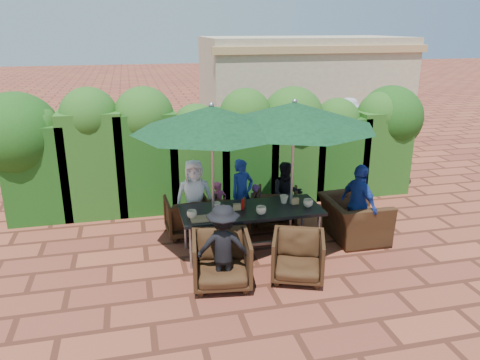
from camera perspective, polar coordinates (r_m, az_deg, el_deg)
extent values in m
plane|color=brown|center=(7.79, 1.15, -8.56)|extent=(80.00, 80.00, 0.00)
cube|color=black|center=(7.46, 1.37, -3.71)|extent=(2.24, 0.90, 0.05)
cube|color=gray|center=(7.71, 1.34, -7.88)|extent=(2.04, 0.05, 0.05)
cylinder|color=gray|center=(7.13, -5.97, -8.22)|extent=(0.05, 0.05, 0.70)
cylinder|color=gray|center=(7.75, -6.66, -5.96)|extent=(0.05, 0.05, 0.70)
cylinder|color=gray|center=(7.61, 9.52, -6.57)|extent=(0.05, 0.05, 0.70)
cylinder|color=gray|center=(8.21, 7.66, -4.59)|extent=(0.05, 0.05, 0.70)
cylinder|color=gray|center=(7.67, -3.17, -8.92)|extent=(0.44, 0.44, 0.03)
cylinder|color=gray|center=(7.21, -3.33, -0.51)|extent=(0.04, 0.04, 2.40)
cone|color=black|center=(6.94, -3.49, 7.48)|extent=(2.40, 2.40, 0.38)
sphere|color=gray|center=(6.91, -3.52, 9.11)|extent=(0.08, 0.08, 0.08)
cylinder|color=gray|center=(8.01, 6.05, -7.76)|extent=(0.44, 0.44, 0.03)
cylinder|color=gray|center=(7.56, 6.35, 0.33)|extent=(0.04, 0.04, 2.40)
cone|color=black|center=(7.31, 6.63, 7.95)|extent=(2.59, 2.59, 0.38)
sphere|color=gray|center=(7.28, 6.68, 9.49)|extent=(0.08, 0.08, 0.08)
imported|color=black|center=(8.29, -6.51, -4.12)|extent=(0.76, 0.72, 0.75)
imported|color=black|center=(8.35, -0.77, -3.79)|extent=(0.94, 0.92, 0.76)
imported|color=black|center=(8.66, 4.57, -3.05)|extent=(0.91, 0.88, 0.75)
imported|color=black|center=(6.67, -2.28, -9.48)|extent=(0.89, 0.85, 0.83)
imported|color=black|center=(6.88, 7.10, -9.02)|extent=(0.93, 0.90, 0.76)
imported|color=black|center=(8.26, 13.77, -3.83)|extent=(0.73, 1.11, 0.96)
imported|color=white|center=(8.21, -5.59, -2.08)|extent=(0.69, 0.44, 1.35)
imported|color=#1B3895|center=(8.42, 0.25, -1.70)|extent=(0.56, 0.52, 1.27)
imported|color=black|center=(8.53, 5.68, -1.77)|extent=(0.63, 0.45, 1.21)
imported|color=black|center=(6.51, -2.04, -8.18)|extent=(0.85, 0.52, 1.23)
imported|color=#1B3895|center=(8.03, 14.28, -2.93)|extent=(0.60, 0.88, 1.38)
imported|color=#D54B7A|center=(8.50, -2.61, -3.02)|extent=(0.37, 0.33, 0.86)
imported|color=#834494|center=(8.58, 1.97, -3.07)|extent=(0.29, 0.24, 0.78)
imported|color=#258A2E|center=(11.62, 4.50, 5.30)|extent=(1.70, 1.56, 1.83)
imported|color=#D54B7A|center=(12.26, 7.85, 5.73)|extent=(0.97, 0.77, 1.76)
imported|color=#9999A2|center=(12.52, 12.96, 5.71)|extent=(1.19, 1.15, 1.77)
imported|color=beige|center=(7.12, -5.90, -4.17)|extent=(0.15, 0.15, 0.12)
imported|color=beige|center=(7.38, -2.90, -3.23)|extent=(0.14, 0.14, 0.13)
imported|color=beige|center=(7.22, 2.59, -3.71)|extent=(0.16, 0.16, 0.13)
imported|color=beige|center=(7.70, 5.38, -2.34)|extent=(0.14, 0.14, 0.13)
imported|color=beige|center=(7.59, 8.31, -2.80)|extent=(0.16, 0.16, 0.13)
cylinder|color=#B20C0A|center=(7.39, 0.34, -2.99)|extent=(0.04, 0.04, 0.17)
cylinder|color=#4C230C|center=(7.48, 0.51, -2.74)|extent=(0.04, 0.04, 0.17)
cube|color=#9D754C|center=(7.08, -4.63, -4.72)|extent=(0.35, 0.25, 0.02)
cube|color=tan|center=(7.39, -0.37, -3.29)|extent=(0.12, 0.06, 0.10)
cube|color=tan|center=(7.68, 6.74, -2.56)|extent=(0.12, 0.06, 0.10)
cube|color=#14390F|center=(9.56, -23.31, 0.94)|extent=(1.15, 0.95, 1.82)
sphere|color=#14390F|center=(9.37, -23.93, 5.69)|extent=(0.97, 0.97, 0.97)
cube|color=#14390F|center=(9.40, -17.40, 1.98)|extent=(1.15, 0.95, 2.02)
sphere|color=#14390F|center=(9.20, -17.94, 7.43)|extent=(1.07, 1.07, 1.07)
cube|color=#14390F|center=(9.38, -11.29, 2.27)|extent=(1.15, 0.95, 1.97)
sphere|color=#14390F|center=(9.18, -11.64, 7.59)|extent=(1.15, 1.15, 1.15)
cube|color=#14390F|center=(9.50, -5.21, 1.83)|extent=(1.15, 0.95, 1.67)
sphere|color=#14390F|center=(9.32, -5.34, 6.18)|extent=(1.01, 1.01, 1.01)
cube|color=#14390F|center=(9.65, 0.66, 2.95)|extent=(1.15, 0.95, 1.93)
sphere|color=#14390F|center=(9.45, 0.68, 8.01)|extent=(1.05, 1.05, 1.05)
cube|color=#14390F|center=(9.94, 6.27, 2.98)|extent=(1.15, 0.95, 1.82)
sphere|color=#14390F|center=(9.76, 6.44, 7.57)|extent=(1.27, 1.27, 1.27)
cube|color=#14390F|center=(10.33, 11.51, 2.98)|extent=(1.15, 0.95, 1.71)
sphere|color=#14390F|center=(10.16, 11.78, 7.09)|extent=(0.96, 0.96, 0.96)
cube|color=#14390F|center=(10.77, 16.38, 3.46)|extent=(1.15, 0.95, 1.79)
sphere|color=#14390F|center=(10.60, 16.77, 7.62)|extent=(1.00, 1.00, 1.00)
sphere|color=#14390F|center=(9.55, -25.51, 4.92)|extent=(1.60, 1.60, 1.60)
sphere|color=#14390F|center=(10.85, 17.85, 7.25)|extent=(1.40, 1.40, 1.40)
cube|color=#C3B791|center=(14.82, 7.69, 10.72)|extent=(6.00, 3.00, 3.20)
cube|color=tan|center=(13.36, 10.20, 15.39)|extent=(6.20, 0.25, 0.20)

